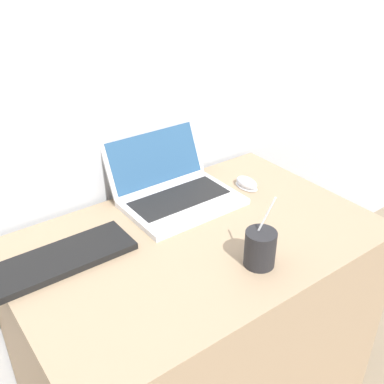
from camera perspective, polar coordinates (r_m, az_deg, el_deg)
wall_back at (r=1.50m, az=-8.90°, el=17.90°), size 7.00×0.04×2.50m
desk at (r=1.63m, az=0.57°, el=-16.43°), size 1.12×0.72×0.75m
laptop at (r=1.56m, az=-2.35°, el=0.51°), size 0.38×0.35×0.21m
drink_cup at (r=1.26m, az=8.65°, el=-7.01°), size 0.09×0.09×0.21m
computer_mouse at (r=1.66m, az=6.95°, el=1.13°), size 0.06×0.10×0.04m
external_keyboard at (r=1.33m, az=-16.59°, el=-8.28°), size 0.43×0.15×0.02m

